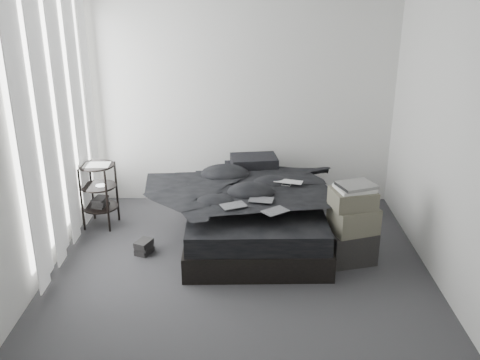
{
  "coord_description": "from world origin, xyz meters",
  "views": [
    {
      "loc": [
        0.05,
        -4.1,
        2.63
      ],
      "look_at": [
        0.0,
        0.8,
        0.75
      ],
      "focal_mm": 40.0,
      "sensor_mm": 36.0,
      "label": 1
    }
  ],
  "objects_px": {
    "bed": "(254,227)",
    "laptop": "(288,178)",
    "side_stand": "(99,196)",
    "box_lower": "(350,246)"
  },
  "relations": [
    {
      "from": "bed",
      "to": "laptop",
      "type": "relative_size",
      "value": 6.24
    },
    {
      "from": "bed",
      "to": "laptop",
      "type": "distance_m",
      "value": 0.65
    },
    {
      "from": "laptop",
      "to": "side_stand",
      "type": "bearing_deg",
      "value": -170.65
    },
    {
      "from": "bed",
      "to": "side_stand",
      "type": "xyz_separation_m",
      "value": [
        -1.71,
        0.31,
        0.23
      ]
    },
    {
      "from": "box_lower",
      "to": "side_stand",
      "type": "bearing_deg",
      "value": 163.52
    },
    {
      "from": "side_stand",
      "to": "laptop",
      "type": "bearing_deg",
      "value": -7.16
    },
    {
      "from": "box_lower",
      "to": "laptop",
      "type": "bearing_deg",
      "value": 138.31
    },
    {
      "from": "side_stand",
      "to": "box_lower",
      "type": "distance_m",
      "value": 2.76
    },
    {
      "from": "bed",
      "to": "box_lower",
      "type": "height_order",
      "value": "box_lower"
    },
    {
      "from": "laptop",
      "to": "box_lower",
      "type": "distance_m",
      "value": 0.94
    }
  ]
}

